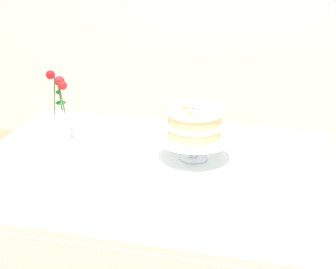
# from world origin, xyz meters

# --- Properties ---
(dining_table) EXTENTS (1.40, 1.00, 0.74)m
(dining_table) POSITION_xyz_m (0.00, -0.02, 0.65)
(dining_table) COLOR white
(dining_table) RESTS_ON ground
(linen_napkin) EXTENTS (0.33, 0.33, 0.00)m
(linen_napkin) POSITION_xyz_m (0.15, 0.08, 0.74)
(linen_napkin) COLOR white
(linen_napkin) RESTS_ON dining_table
(cake_stand) EXTENTS (0.29, 0.29, 0.10)m
(cake_stand) POSITION_xyz_m (0.15, 0.08, 0.82)
(cake_stand) COLOR silver
(cake_stand) RESTS_ON linen_napkin
(layer_cake) EXTENTS (0.21, 0.21, 0.12)m
(layer_cake) POSITION_xyz_m (0.15, 0.08, 0.90)
(layer_cake) COLOR beige
(layer_cake) RESTS_ON cake_stand
(flower_vase) EXTENTS (0.10, 0.11, 0.32)m
(flower_vase) POSITION_xyz_m (-0.44, 0.15, 0.86)
(flower_vase) COLOR silver
(flower_vase) RESTS_ON dining_table
(teacup) EXTENTS (0.12, 0.12, 0.06)m
(teacup) POSITION_xyz_m (-0.30, -0.31, 0.77)
(teacup) COLOR white
(teacup) RESTS_ON dining_table
(loose_petal_0) EXTENTS (0.03, 0.05, 0.00)m
(loose_petal_0) POSITION_xyz_m (-0.17, 0.22, 0.74)
(loose_petal_0) COLOR pink
(loose_petal_0) RESTS_ON dining_table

